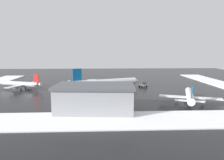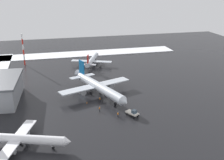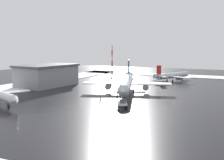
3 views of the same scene
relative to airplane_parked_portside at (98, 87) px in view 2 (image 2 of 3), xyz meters
The scene contains 12 objects.
ground_plane 4.82m from the airplane_parked_portside, 85.97° to the left, with size 240.00×240.00×0.00m, color black.
snow_bank_left 66.95m from the airplane_parked_portside, behind, with size 14.00×116.00×0.31m, color white.
airplane_parked_portside is the anchor object (origin of this frame).
airplane_far_rear 41.77m from the airplane_parked_portside, 41.13° to the right, with size 21.99×26.05×7.99m.
airplane_distant_tail 42.94m from the airplane_parked_portside, behind, with size 25.33×21.45×7.87m.
pushback_tug 22.27m from the airplane_parked_portside, 20.54° to the left, with size 5.09×4.18×2.50m.
ground_crew_beside_wing 14.79m from the airplane_parked_portside, ahead, with size 0.36×0.36×1.71m.
ground_crew_near_tug 6.81m from the airplane_parked_portside, ahead, with size 0.36×0.36×1.71m.
ground_crew_by_nose_gear 20.39m from the airplane_parked_portside, ahead, with size 0.36×0.36×1.71m.
antenna_mast 59.63m from the airplane_parked_portside, 148.90° to the right, with size 0.70×0.70×17.06m.
traffic_cone_near_nose 10.68m from the airplane_parked_portside, 69.28° to the left, with size 0.36×0.36×0.55m, color orange.
traffic_cone_mid_line 9.29m from the airplane_parked_portside, 41.14° to the right, with size 0.36×0.36×0.55m, color orange.
Camera 2 is at (101.90, -22.44, 43.96)m, focal length 45.00 mm.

